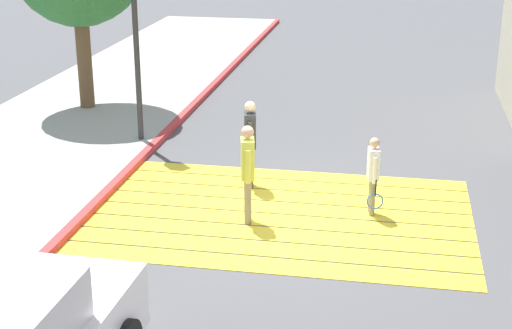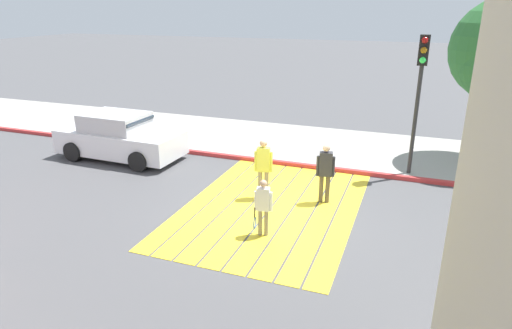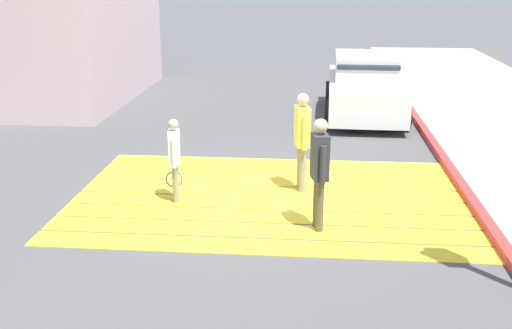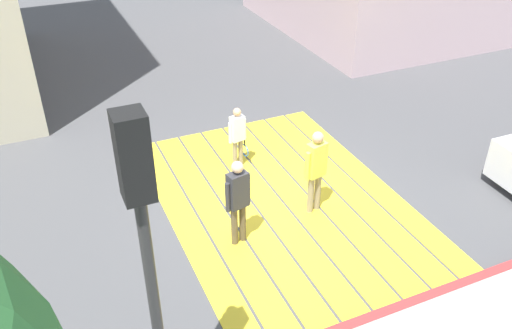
# 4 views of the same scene
# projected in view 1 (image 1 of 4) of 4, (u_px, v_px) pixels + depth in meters

# --- Properties ---
(ground_plane) EXTENTS (120.00, 120.00, 0.00)m
(ground_plane) POSITION_uv_depth(u_px,v_px,m) (282.00, 215.00, 13.18)
(ground_plane) COLOR #4C4C4F
(crosswalk_stripes) EXTENTS (6.40, 4.35, 0.01)m
(crosswalk_stripes) POSITION_uv_depth(u_px,v_px,m) (282.00, 214.00, 13.18)
(crosswalk_stripes) COLOR yellow
(crosswalk_stripes) RESTS_ON ground
(curb_painted) EXTENTS (0.16, 40.00, 0.13)m
(curb_painted) POSITION_uv_depth(u_px,v_px,m) (101.00, 198.00, 13.71)
(curb_painted) COLOR #BC3333
(curb_painted) RESTS_ON ground
(traffic_light_corner) EXTENTS (0.39, 0.28, 4.24)m
(traffic_light_corner) POSITION_uv_depth(u_px,v_px,m) (135.00, 3.00, 15.80)
(traffic_light_corner) COLOR #2D2D2D
(traffic_light_corner) RESTS_ON ground
(pedestrian_adult_lead) EXTENTS (0.28, 0.47, 1.64)m
(pedestrian_adult_lead) POSITION_uv_depth(u_px,v_px,m) (250.00, 138.00, 14.12)
(pedestrian_adult_lead) COLOR brown
(pedestrian_adult_lead) RESTS_ON ground
(pedestrian_adult_trailing) EXTENTS (0.29, 0.48, 1.68)m
(pedestrian_adult_trailing) POSITION_uv_depth(u_px,v_px,m) (248.00, 167.00, 12.56)
(pedestrian_adult_trailing) COLOR gray
(pedestrian_adult_trailing) RESTS_ON ground
(pedestrian_child_with_racket) EXTENTS (0.32, 0.42, 1.37)m
(pedestrian_child_with_racket) POSITION_uv_depth(u_px,v_px,m) (373.00, 172.00, 12.93)
(pedestrian_child_with_racket) COLOR gray
(pedestrian_child_with_racket) RESTS_ON ground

